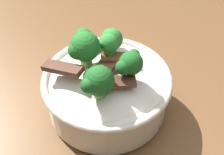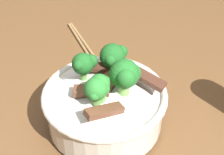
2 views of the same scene
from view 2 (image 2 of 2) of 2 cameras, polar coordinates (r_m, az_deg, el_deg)
dining_table at (r=0.70m, az=-4.76°, el=-10.05°), size 1.31×0.95×0.77m
rice_bowl at (r=0.54m, az=-1.25°, el=-4.25°), size 0.21×0.21×0.15m
chopsticks_pair at (r=0.78m, az=-5.33°, el=6.22°), size 0.19×0.11×0.01m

